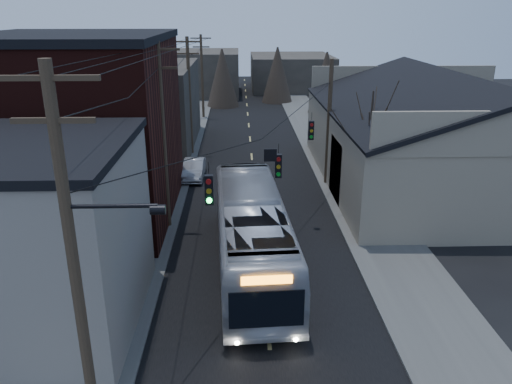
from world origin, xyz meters
The scene contains 13 objects.
road_surface centered at (0.00, 30.00, 0.01)m, with size 9.00×110.00×0.02m, color black.
sidewalk_left centered at (-6.50, 30.00, 0.06)m, with size 4.00×110.00×0.12m, color #474744.
sidewalk_right centered at (6.50, 30.00, 0.06)m, with size 4.00×110.00×0.12m, color #474744.
building_clapboard centered at (-9.00, 9.00, 3.50)m, with size 8.00×8.00×7.00m, color gray.
building_brick centered at (-10.00, 20.00, 5.00)m, with size 10.00×12.00×10.00m, color black.
building_left_far centered at (-9.50, 36.00, 3.50)m, with size 9.00×14.00×7.00m, color #322E28.
warehouse centered at (13.00, 25.00, 2.70)m, with size 16.16×20.60×7.73m.
building_far_left centered at (-6.00, 65.00, 3.00)m, with size 10.00×12.00×6.00m, color #322E28.
building_far_right centered at (7.00, 70.00, 2.50)m, with size 12.00×14.00×5.00m, color #322E28.
bare_tree centered at (6.50, 20.00, 3.60)m, with size 0.40×0.40×7.20m, color black.
utility_lines centered at (-3.11, 24.14, 4.95)m, with size 11.24×45.28×10.50m.
bus centered at (-0.49, 13.14, 1.79)m, with size 3.00×12.83×3.57m, color #A7AAB3.
parked_car centered at (-4.30, 26.62, 0.67)m, with size 1.42×4.07×1.34m, color #9EA0A5.
Camera 1 is at (-1.00, -7.74, 11.44)m, focal length 35.00 mm.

